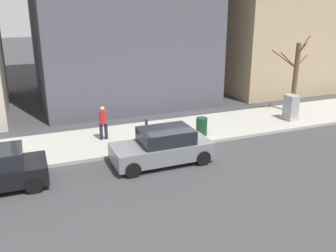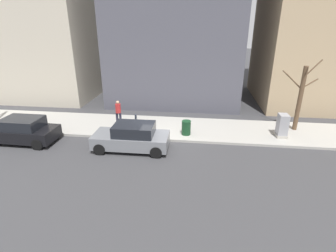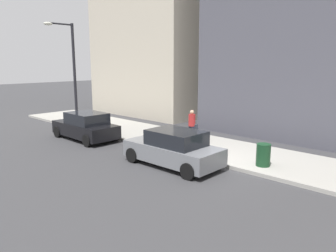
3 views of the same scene
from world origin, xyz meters
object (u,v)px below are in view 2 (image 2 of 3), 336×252
(utility_box, at_px, (282,126))
(bare_tree, at_px, (300,97))
(trash_bin, at_px, (186,128))
(parking_meter, at_px, (136,122))
(parked_car_grey, at_px, (132,137))
(parked_car_black, at_px, (21,131))
(pedestrian_near_meter, at_px, (118,111))

(utility_box, bearing_deg, bare_tree, -42.23)
(bare_tree, relative_size, trash_bin, 5.02)
(trash_bin, bearing_deg, parking_meter, 98.33)
(parked_car_grey, bearing_deg, parking_meter, 4.84)
(parked_car_grey, distance_m, trash_bin, 3.61)
(bare_tree, bearing_deg, parked_car_black, 102.55)
(parking_meter, bearing_deg, parked_car_black, 103.17)
(trash_bin, bearing_deg, pedestrian_near_meter, 75.25)
(parked_car_grey, distance_m, utility_box, 9.09)
(parked_car_grey, height_order, parking_meter, parked_car_grey)
(utility_box, bearing_deg, parked_car_grey, 106.14)
(parked_car_grey, xyz_separation_m, parking_meter, (1.68, 0.16, 0.24))
(utility_box, xyz_separation_m, trash_bin, (-0.40, 5.82, -0.25))
(parked_car_black, height_order, utility_box, utility_box)
(parking_meter, xyz_separation_m, utility_box, (0.85, -8.89, -0.13))
(parked_car_grey, relative_size, utility_box, 2.95)
(parking_meter, relative_size, utility_box, 0.94)
(parked_car_grey, xyz_separation_m, pedestrian_near_meter, (3.37, 1.80, 0.35))
(parked_car_black, relative_size, parking_meter, 3.13)
(parked_car_black, distance_m, trash_bin, 9.88)
(utility_box, distance_m, trash_bin, 5.83)
(utility_box, height_order, trash_bin, utility_box)
(utility_box, distance_m, bare_tree, 2.34)
(parking_meter, distance_m, bare_tree, 10.41)
(bare_tree, bearing_deg, parking_meter, 102.14)
(trash_bin, bearing_deg, bare_tree, -76.21)
(parking_meter, xyz_separation_m, pedestrian_near_meter, (1.69, 1.64, 0.11))
(parked_car_black, height_order, trash_bin, parked_car_black)
(parked_car_grey, distance_m, bare_tree, 10.78)
(bare_tree, relative_size, pedestrian_near_meter, 2.72)
(utility_box, height_order, bare_tree, bare_tree)
(utility_box, relative_size, trash_bin, 1.59)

